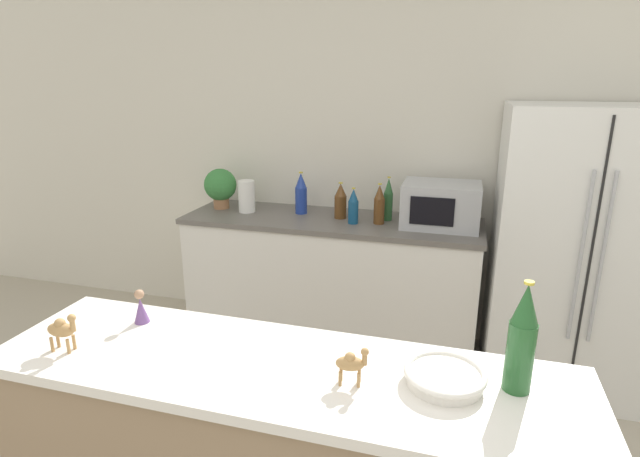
% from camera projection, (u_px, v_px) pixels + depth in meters
% --- Properties ---
extents(wall_back, '(8.00, 0.06, 2.55)m').
position_uv_depth(wall_back, '(393.00, 161.00, 3.49)').
color(wall_back, silver).
rests_on(wall_back, ground_plane).
extents(back_counter, '(2.01, 0.63, 0.92)m').
position_uv_depth(back_counter, '(331.00, 281.00, 3.52)').
color(back_counter, white).
rests_on(back_counter, ground_plane).
extents(refrigerator, '(0.92, 0.72, 1.69)m').
position_uv_depth(refrigerator, '(575.00, 252.00, 2.94)').
color(refrigerator, white).
rests_on(refrigerator, ground_plane).
extents(potted_plant, '(0.23, 0.23, 0.29)m').
position_uv_depth(potted_plant, '(220.00, 186.00, 3.60)').
color(potted_plant, '#9E6B47').
rests_on(potted_plant, back_counter).
extents(paper_towel_roll, '(0.12, 0.12, 0.22)m').
position_uv_depth(paper_towel_roll, '(247.00, 196.00, 3.52)').
color(paper_towel_roll, white).
rests_on(paper_towel_roll, back_counter).
extents(microwave, '(0.48, 0.37, 0.28)m').
position_uv_depth(microwave, '(441.00, 205.00, 3.17)').
color(microwave, '#B2B5BA').
rests_on(microwave, back_counter).
extents(back_bottle_0, '(0.08, 0.08, 0.25)m').
position_uv_depth(back_bottle_0, '(340.00, 201.00, 3.36)').
color(back_bottle_0, brown).
rests_on(back_bottle_0, back_counter).
extents(back_bottle_1, '(0.07, 0.07, 0.27)m').
position_uv_depth(back_bottle_1, '(379.00, 205.00, 3.23)').
color(back_bottle_1, brown).
rests_on(back_bottle_1, back_counter).
extents(back_bottle_2, '(0.07, 0.07, 0.24)m').
position_uv_depth(back_bottle_2, '(353.00, 207.00, 3.24)').
color(back_bottle_2, navy).
rests_on(back_bottle_2, back_counter).
extents(back_bottle_3, '(0.06, 0.06, 0.29)m').
position_uv_depth(back_bottle_3, '(388.00, 200.00, 3.30)').
color(back_bottle_3, '#2D6033').
rests_on(back_bottle_3, back_counter).
extents(back_bottle_4, '(0.08, 0.08, 0.29)m').
position_uv_depth(back_bottle_4, '(301.00, 194.00, 3.47)').
color(back_bottle_4, navy).
rests_on(back_bottle_4, back_counter).
extents(wine_bottle, '(0.08, 0.08, 0.34)m').
position_uv_depth(wine_bottle, '(522.00, 339.00, 1.40)').
color(wine_bottle, '#235628').
rests_on(wine_bottle, bar_counter).
extents(fruit_bowl, '(0.24, 0.24, 0.05)m').
position_uv_depth(fruit_bowl, '(445.00, 376.00, 1.46)').
color(fruit_bowl, white).
rests_on(fruit_bowl, bar_counter).
extents(camel_figurine, '(0.11, 0.06, 0.14)m').
position_uv_depth(camel_figurine, '(62.00, 329.00, 1.63)').
color(camel_figurine, '#A87F4C').
rests_on(camel_figurine, bar_counter).
extents(camel_figurine_second, '(0.10, 0.06, 0.12)m').
position_uv_depth(camel_figurine_second, '(351.00, 363.00, 1.45)').
color(camel_figurine_second, '#A87F4C').
rests_on(camel_figurine_second, bar_counter).
extents(wise_man_figurine_crimson, '(0.06, 0.06, 0.13)m').
position_uv_depth(wise_man_figurine_crimson, '(141.00, 308.00, 1.83)').
color(wise_man_figurine_crimson, '#6B4784').
rests_on(wise_man_figurine_crimson, bar_counter).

